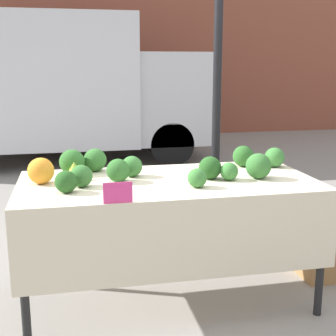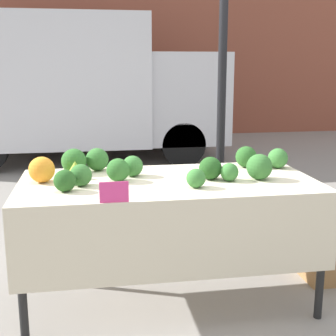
{
  "view_description": "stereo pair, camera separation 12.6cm",
  "coord_description": "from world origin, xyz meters",
  "px_view_note": "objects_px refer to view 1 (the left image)",
  "views": [
    {
      "loc": [
        -0.61,
        -2.89,
        1.57
      ],
      "look_at": [
        0.0,
        0.0,
        0.92
      ],
      "focal_mm": 50.0,
      "sensor_mm": 36.0,
      "label": 1
    },
    {
      "loc": [
        -0.48,
        -2.92,
        1.57
      ],
      "look_at": [
        0.0,
        0.0,
        0.92
      ],
      "focal_mm": 50.0,
      "sensor_mm": 36.0,
      "label": 2
    }
  ],
  "objects_px": {
    "price_sign": "(118,193)",
    "produce_crate": "(328,252)",
    "parked_truck": "(63,85)",
    "orange_cauliflower": "(41,171)"
  },
  "relations": [
    {
      "from": "orange_cauliflower",
      "to": "produce_crate",
      "type": "xyz_separation_m",
      "value": [
        2.07,
        0.05,
        -0.75
      ]
    },
    {
      "from": "price_sign",
      "to": "produce_crate",
      "type": "distance_m",
      "value": 1.89
    },
    {
      "from": "parked_truck",
      "to": "orange_cauliflower",
      "type": "relative_size",
      "value": 27.06
    },
    {
      "from": "parked_truck",
      "to": "orange_cauliflower",
      "type": "bearing_deg",
      "value": -91.13
    },
    {
      "from": "produce_crate",
      "to": "price_sign",
      "type": "bearing_deg",
      "value": -160.83
    },
    {
      "from": "produce_crate",
      "to": "parked_truck",
      "type": "bearing_deg",
      "value": 111.32
    },
    {
      "from": "price_sign",
      "to": "orange_cauliflower",
      "type": "bearing_deg",
      "value": 129.36
    },
    {
      "from": "parked_truck",
      "to": "price_sign",
      "type": "bearing_deg",
      "value": -86.66
    },
    {
      "from": "price_sign",
      "to": "produce_crate",
      "type": "height_order",
      "value": "price_sign"
    },
    {
      "from": "parked_truck",
      "to": "produce_crate",
      "type": "height_order",
      "value": "parked_truck"
    }
  ]
}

